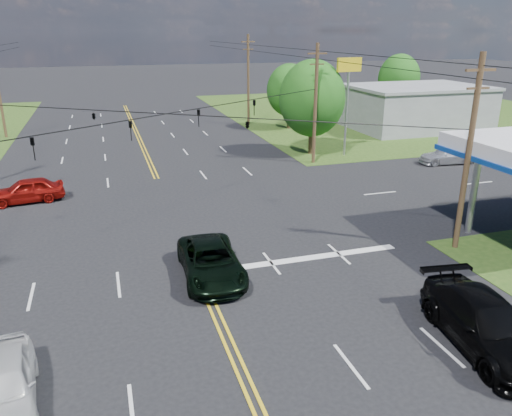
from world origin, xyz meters
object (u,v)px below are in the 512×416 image
object	(u,v)px
pole_ne	(315,103)
pickup_white	(2,386)
pole_se	(469,153)
tree_right_b	(289,90)
pickup_dkgreen	(211,262)
tree_right_a	(312,98)
tree_far_r	(399,78)
retail_ne	(415,109)
suv_black	(486,323)
pole_right_far	(248,79)

from	to	relation	value
pole_ne	pickup_white	world-z (taller)	pole_ne
pole_se	pickup_white	xyz separation A→B (m)	(-19.98, -5.74, -4.14)
tree_right_b	pickup_dkgreen	distance (m)	36.39
pole_ne	tree_right_a	size ratio (longest dim) A/B	1.16
tree_far_r	pickup_dkgreen	xyz separation A→B (m)	(-33.50, -38.50, -3.79)
retail_ne	pickup_dkgreen	bearing A→B (deg)	-135.99
pole_se	pickup_dkgreen	size ratio (longest dim) A/B	1.75
tree_far_r	pickup_white	xyz separation A→B (m)	(-40.98, -44.74, -3.76)
pickup_dkgreen	pole_se	bearing A→B (deg)	0.10
tree_right_b	tree_far_r	world-z (taller)	tree_far_r
tree_right_a	pickup_white	bearing A→B (deg)	-128.12
tree_far_r	pickup_white	distance (m)	60.79
tree_right_a	suv_black	world-z (taller)	tree_right_a
retail_ne	suv_black	bearing A→B (deg)	-120.70
pole_ne	pickup_dkgreen	bearing A→B (deg)	-125.54
pickup_dkgreen	suv_black	xyz separation A→B (m)	(7.95, -7.80, 0.11)
retail_ne	tree_right_b	distance (m)	14.22
pole_right_far	tree_right_b	xyz separation A→B (m)	(3.50, -4.00, -0.95)
pole_ne	tree_right_b	distance (m)	15.42
pole_ne	tree_right_a	bearing A→B (deg)	71.57
retail_ne	pickup_white	world-z (taller)	retail_ne
tree_far_r	pole_se	bearing A→B (deg)	-118.30
tree_right_a	tree_far_r	bearing A→B (deg)	41.99
pickup_white	pickup_dkgreen	bearing A→B (deg)	33.41
pole_se	pole_ne	size ratio (longest dim) A/B	1.00
retail_ne	pole_ne	bearing A→B (deg)	-147.09
pole_ne	pickup_white	xyz separation A→B (m)	(-19.98, -23.74, -4.14)
pole_se	pole_ne	bearing A→B (deg)	90.00
tree_right_b	tree_far_r	distance (m)	18.50
suv_black	tree_right_b	bearing A→B (deg)	86.25
pole_se	suv_black	size ratio (longest dim) A/B	1.59
retail_ne	tree_right_a	size ratio (longest dim) A/B	1.71
tree_right_a	tree_far_r	xyz separation A→B (m)	(20.00, 18.00, -0.33)
pole_ne	pole_right_far	world-z (taller)	pole_right_far
pole_se	pickup_dkgreen	xyz separation A→B (m)	(-12.50, 0.50, -4.16)
pole_ne	tree_right_a	xyz separation A→B (m)	(1.00, 3.00, -0.05)
pole_right_far	tree_far_r	xyz separation A→B (m)	(21.00, 2.00, -0.62)
tree_far_r	pickup_white	bearing A→B (deg)	-132.49
tree_right_a	retail_ne	bearing A→B (deg)	26.57
pole_right_far	pickup_white	world-z (taller)	pole_right_far
retail_ne	pole_se	xyz separation A→B (m)	(-17.00, -29.00, 2.72)
tree_right_b	pickup_white	xyz separation A→B (m)	(-23.48, -38.74, -3.44)
tree_far_r	suv_black	xyz separation A→B (m)	(-25.55, -46.30, -3.68)
pickup_dkgreen	tree_far_r	bearing A→B (deg)	51.36
retail_ne	pickup_white	size ratio (longest dim) A/B	3.06
pickup_dkgreen	retail_ne	bearing A→B (deg)	46.40
pole_right_far	pole_se	bearing A→B (deg)	-90.00
tree_right_b	pole_se	bearing A→B (deg)	-96.05
pole_ne	pole_se	bearing A→B (deg)	-90.00
pole_ne	pickup_dkgreen	xyz separation A→B (m)	(-12.50, -17.50, -4.16)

